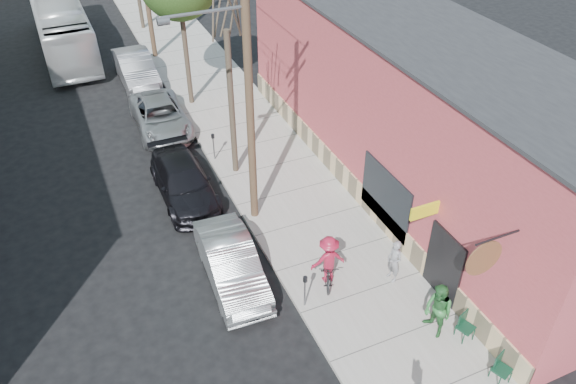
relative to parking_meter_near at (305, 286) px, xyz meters
name	(u,v)px	position (x,y,z in m)	size (l,w,h in m)	color
ground	(241,337)	(-2.25, -0.25, -0.98)	(120.00, 120.00, 0.00)	black
sidewalk	(246,135)	(2.00, 10.75, -0.91)	(4.50, 58.00, 0.15)	#A8A39B
cafe_building	(412,110)	(6.74, 4.74, 2.32)	(6.60, 20.20, 6.61)	#BB454D
parking_meter_near	(305,286)	(0.00, 0.00, 0.00)	(0.14, 0.14, 1.24)	slate
parking_meter_far	(213,142)	(0.00, 9.27, 0.00)	(0.14, 0.14, 1.24)	slate
utility_pole_near	(247,90)	(0.14, 4.92, 4.43)	(3.57, 0.28, 10.00)	#503A28
tree_bare	(231,106)	(0.55, 8.08, 2.24)	(0.24, 0.24, 6.15)	#44392C
patio_chair_a	(466,327)	(3.81, -3.08, -0.39)	(0.50, 0.50, 0.88)	#0F3623
patio_chair_b	(502,370)	(3.78, -4.67, -0.39)	(0.50, 0.50, 0.88)	#0F3623
patron_grey	(394,261)	(3.17, -0.12, -0.04)	(0.58, 0.38, 1.59)	gray
patron_green	(438,311)	(3.10, -2.55, 0.11)	(0.91, 0.71, 1.88)	#2B6D33
cyclist	(328,259)	(1.18, 0.72, 0.07)	(1.16, 0.67, 1.80)	maroon
cyclist_bike	(328,269)	(1.18, 0.72, -0.35)	(0.64, 1.83, 0.96)	black
car_1	(232,264)	(-1.68, 2.10, -0.24)	(1.58, 4.53, 1.49)	#B1B6B9
car_2	(184,182)	(-1.88, 7.32, -0.27)	(1.99, 4.90, 1.42)	black
car_3	(161,116)	(-1.45, 12.97, -0.28)	(2.32, 5.04, 1.40)	#9B9FA2
car_4	(136,69)	(-1.46, 18.51, -0.15)	(1.76, 5.05, 1.66)	gray
bus	(61,25)	(-4.53, 24.77, 0.64)	(2.72, 11.64, 3.24)	white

